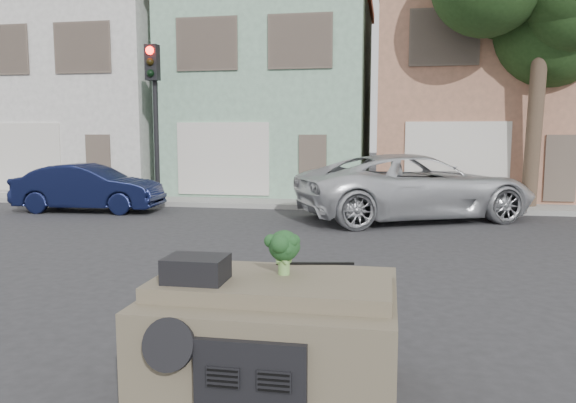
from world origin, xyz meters
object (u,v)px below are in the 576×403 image
(silver_pickup, at_px, (415,219))
(broccoli, at_px, (284,252))
(traffic_signal, at_px, (155,125))
(navy_sedan, at_px, (90,211))

(silver_pickup, distance_m, broccoli, 10.94)
(traffic_signal, bearing_deg, silver_pickup, -12.26)
(navy_sedan, relative_size, silver_pickup, 0.67)
(navy_sedan, distance_m, broccoli, 13.24)
(silver_pickup, height_order, traffic_signal, traffic_signal)
(navy_sedan, xyz_separation_m, traffic_signal, (1.27, 1.93, 2.55))
(silver_pickup, relative_size, traffic_signal, 1.24)
(navy_sedan, bearing_deg, traffic_signal, -37.31)
(navy_sedan, height_order, broccoli, broccoli)
(silver_pickup, distance_m, traffic_signal, 8.68)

